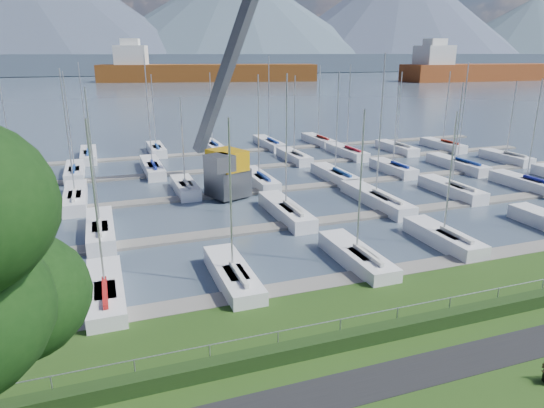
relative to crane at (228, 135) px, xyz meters
name	(u,v)px	position (x,y,z in m)	size (l,w,h in m)	color
path	(395,377)	(-0.83, -29.52, -5.32)	(160.00, 2.00, 0.04)	black
water	(115,79)	(-0.83, 233.48, -5.73)	(800.00, 540.00, 0.20)	#455364
hedge	(364,336)	(-0.83, -26.92, -4.98)	(80.00, 0.70, 0.70)	#1D3313
fence	(360,315)	(-0.83, -26.52, -4.13)	(0.04, 0.04, 80.00)	#9A9DA3
foothill	(109,64)	(-0.83, 303.48, 0.67)	(900.00, 80.00, 12.00)	#445264
mountains	(111,7)	(6.52, 378.10, 41.35)	(1190.00, 360.00, 115.00)	#485A69
docks	(222,195)	(-0.83, -0.52, -5.55)	(90.00, 41.60, 0.25)	gray
crane	(228,135)	(0.00, 0.00, 0.00)	(7.65, 12.95, 22.35)	#515458
cargo_ship_mid	(200,73)	(36.40, 192.75, -1.80)	(102.99, 39.65, 21.50)	brown
cargo_ship_east	(476,72)	(163.72, 152.51, -1.61)	(83.18, 21.10, 21.50)	brown
sailboat_fleet	(184,132)	(-3.56, 2.97, 0.02)	(75.67, 49.44, 13.24)	navy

